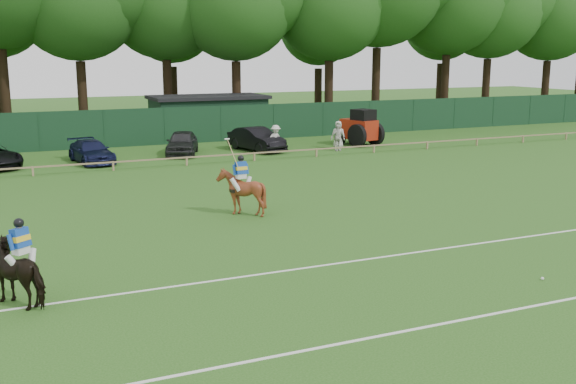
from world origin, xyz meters
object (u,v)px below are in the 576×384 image
hatch_grey (182,143)px  spectator_mid (337,138)px  horse_chestnut (241,192)px  utility_shed (208,116)px  spectator_left (276,139)px  horse_dark (23,272)px  tractor (360,128)px  estate_black (257,139)px  sedan_navy (91,152)px  spectator_right (338,135)px  polo_ball (542,279)px

hatch_grey → spectator_mid: size_ratio=2.58×
horse_chestnut → utility_shed: utility_shed is taller
spectator_mid → spectator_left: bearing=164.8°
horse_dark → tractor: tractor is taller
horse_chestnut → estate_black: bearing=-117.2°
sedan_navy → spectator_mid: 15.03m
spectator_left → utility_shed: 9.68m
spectator_left → spectator_right: (4.47, 0.14, 0.03)m
horse_chestnut → tractor: size_ratio=0.55×
hatch_grey → estate_black: 4.75m
spectator_mid → utility_shed: (-5.28, 10.37, 0.70)m
polo_ball → utility_shed: 34.65m
sedan_navy → hatch_grey: size_ratio=1.01×
spectator_mid → polo_ball: size_ratio=18.58×
horse_chestnut → spectator_mid: (11.44, 13.66, -0.06)m
estate_black → spectator_left: 1.51m
horse_dark → sedan_navy: (4.65, 21.74, -0.18)m
horse_dark → hatch_grey: (10.18, 22.71, -0.07)m
spectator_left → horse_dark: bearing=-136.2°
sedan_navy → polo_ball: bearing=-80.4°
utility_shed → horse_chestnut: bearing=-104.4°
spectator_left → utility_shed: bearing=88.6°
spectator_left → polo_ball: (-2.57, -25.04, -0.82)m
tractor → horse_dark: bearing=-150.6°
sedan_navy → tractor: bearing=-7.9°
horse_chestnut → polo_ball: horse_chestnut is taller
horse_chestnut → spectator_left: 16.31m
hatch_grey → horse_dark: bearing=-93.5°
utility_shed → estate_black: bearing=-85.9°
horse_dark → utility_shed: bearing=-152.3°
utility_shed → spectator_left: bearing=-81.8°
spectator_mid → utility_shed: 11.66m
sedan_navy → spectator_mid: bearing=-14.3°
spectator_mid → tractor: tractor is taller
utility_shed → spectator_right: bearing=-58.2°
horse_dark → spectator_mid: bearing=-171.3°
estate_black → polo_ball: (-1.78, -26.32, -0.69)m
hatch_grey → estate_black: size_ratio=0.96×
sedan_navy → estate_black: 10.29m
estate_black → spectator_mid: (4.69, -2.09, 0.10)m
hatch_grey → tractor: 12.11m
horse_chestnut → spectator_right: 18.91m
horse_chestnut → estate_black: size_ratio=0.40×
spectator_right → utility_shed: (-5.85, 9.41, 0.64)m
hatch_grey → utility_shed: (4.15, 7.94, 0.80)m
spectator_right → polo_ball: spectator_right is taller
hatch_grey → horse_chestnut: bearing=-76.5°
horse_dark → tractor: (22.26, 22.00, 0.34)m
hatch_grey → spectator_right: bearing=12.2°
horse_dark → spectator_mid: 28.21m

